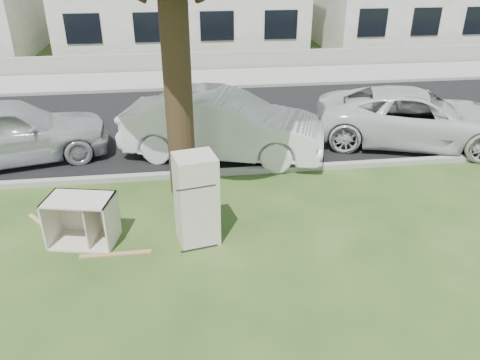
{
  "coord_description": "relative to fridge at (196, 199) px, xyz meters",
  "views": [
    {
      "loc": [
        -0.38,
        -7.03,
        4.65
      ],
      "look_at": [
        0.64,
        0.6,
        0.78
      ],
      "focal_mm": 35.0,
      "sensor_mm": 36.0,
      "label": 1
    }
  ],
  "objects": [
    {
      "name": "car_left",
      "position": [
        -4.18,
        3.94,
        -0.04
      ],
      "size": [
        4.77,
        2.79,
        1.52
      ],
      "primitive_type": "imported",
      "rotation": [
        0.0,
        0.0,
        1.81
      ],
      "color": "#B0B1B8",
      "rests_on": "ground"
    },
    {
      "name": "ground",
      "position": [
        0.2,
        0.08,
        -0.8
      ],
      "size": [
        120.0,
        120.0,
        0.0
      ],
      "primitive_type": "plane",
      "color": "#254017"
    },
    {
      "name": "road",
      "position": [
        0.2,
        6.08,
        -0.8
      ],
      "size": [
        120.0,
        7.0,
        0.01
      ],
      "primitive_type": "cube",
      "color": "black",
      "rests_on": "ground"
    },
    {
      "name": "low_wall",
      "position": [
        0.2,
        12.68,
        -0.45
      ],
      "size": [
        120.0,
        0.15,
        0.7
      ],
      "primitive_type": "cube",
      "color": "gray",
      "rests_on": "ground"
    },
    {
      "name": "kerb_far",
      "position": [
        0.2,
        9.63,
        -0.8
      ],
      "size": [
        120.0,
        0.18,
        0.12
      ],
      "primitive_type": "cube",
      "color": "gray",
      "rests_on": "ground"
    },
    {
      "name": "plank_b",
      "position": [
        -2.91,
        0.94,
        -0.79
      ],
      "size": [
        0.57,
        0.68,
        0.02
      ],
      "primitive_type": "cube",
      "rotation": [
        0.0,
        0.0,
        -0.89
      ],
      "color": "tan",
      "rests_on": "ground"
    },
    {
      "name": "sidewalk",
      "position": [
        0.2,
        11.08,
        -0.8
      ],
      "size": [
        120.0,
        2.8,
        0.01
      ],
      "primitive_type": "cube",
      "color": "gray",
      "rests_on": "ground"
    },
    {
      "name": "car_right",
      "position": [
        5.79,
        3.8,
        -0.11
      ],
      "size": [
        5.47,
        3.76,
        1.39
      ],
      "primitive_type": "imported",
      "rotation": [
        0.0,
        0.0,
        1.25
      ],
      "color": "silver",
      "rests_on": "ground"
    },
    {
      "name": "cabinet",
      "position": [
        -1.97,
        0.19,
        -0.37
      ],
      "size": [
        1.23,
        0.91,
        0.86
      ],
      "primitive_type": "cube",
      "rotation": [
        0.0,
        0.0,
        -0.22
      ],
      "color": "silver",
      "rests_on": "ground"
    },
    {
      "name": "fridge",
      "position": [
        0.0,
        0.0,
        0.0
      ],
      "size": [
        0.77,
        0.73,
        1.61
      ],
      "primitive_type": "cube",
      "rotation": [
        0.0,
        0.0,
        0.2
      ],
      "color": "silver",
      "rests_on": "ground"
    },
    {
      "name": "plank_a",
      "position": [
        -1.4,
        -0.28,
        -0.79
      ],
      "size": [
        1.19,
        0.1,
        0.02
      ],
      "primitive_type": "cube",
      "rotation": [
        0.0,
        0.0,
        0.0
      ],
      "color": "#A57450",
      "rests_on": "ground"
    },
    {
      "name": "kerb_near",
      "position": [
        0.2,
        2.53,
        -0.8
      ],
      "size": [
        120.0,
        0.18,
        0.12
      ],
      "primitive_type": "cube",
      "color": "gray",
      "rests_on": "ground"
    },
    {
      "name": "plank_c",
      "position": [
        -1.48,
        0.78,
        -0.79
      ],
      "size": [
        0.2,
        0.88,
        0.02
      ],
      "primitive_type": "cube",
      "rotation": [
        0.0,
        0.0,
        1.69
      ],
      "color": "tan",
      "rests_on": "ground"
    },
    {
      "name": "car_center",
      "position": [
        0.82,
        3.61,
        -0.01
      ],
      "size": [
        5.09,
        3.03,
        1.58
      ],
      "primitive_type": "imported",
      "rotation": [
        0.0,
        0.0,
        1.27
      ],
      "color": "silver",
      "rests_on": "ground"
    }
  ]
}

